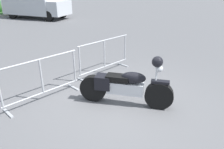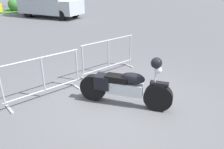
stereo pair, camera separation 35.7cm
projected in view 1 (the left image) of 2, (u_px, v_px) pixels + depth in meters
ground_plane at (119, 103)px, 5.25m from camera, size 120.00×120.00×0.00m
motorcycle at (125, 86)px, 5.04m from camera, size 1.13×2.05×1.24m
crowd_barrier_near at (42, 79)px, 5.18m from camera, size 2.01×0.60×1.07m
crowd_barrier_far at (104, 56)px, 6.76m from camera, size 2.01×0.60×1.07m
delivery_van at (34, 1)px, 16.45m from camera, size 3.37×5.36×2.31m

